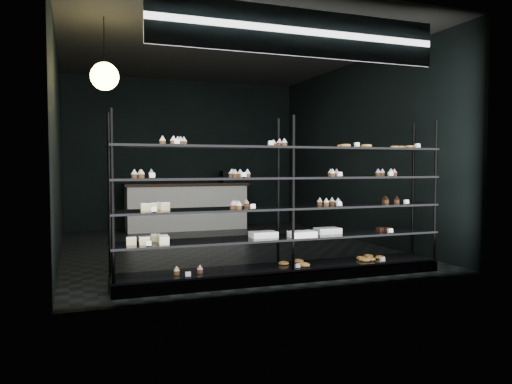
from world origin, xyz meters
TOP-DOWN VIEW (x-y plane):
  - room at (0.00, 0.00)m, footprint 5.01×6.01m
  - display_shelf at (0.01, -2.45)m, footprint 4.00×0.50m
  - signage at (0.00, -2.93)m, footprint 3.30×0.05m
  - pendant_lamp at (-1.91, -1.28)m, footprint 0.34×0.34m
  - service_counter at (-0.06, 2.50)m, footprint 2.58×0.65m

SIDE VIEW (x-z plane):
  - service_counter at x=-0.06m, z-range -0.11..1.12m
  - display_shelf at x=0.01m, z-range -0.33..1.58m
  - room at x=0.00m, z-range 0.00..3.20m
  - pendant_lamp at x=-1.91m, z-range 2.00..2.90m
  - signage at x=0.00m, z-range 2.50..3.00m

